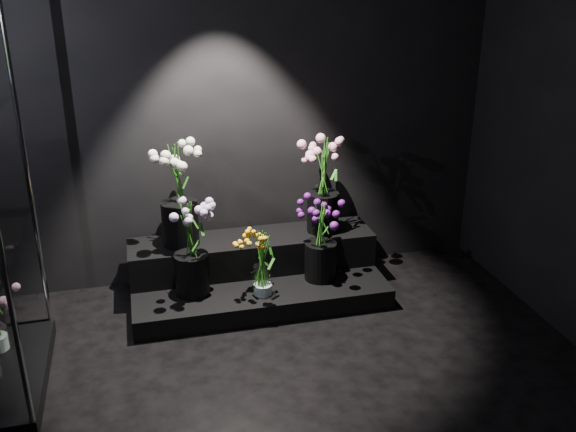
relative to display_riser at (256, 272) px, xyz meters
name	(u,v)px	position (x,y,z in m)	size (l,w,h in m)	color
wall_back	(228,100)	(-0.10, 0.37, 1.23)	(4.00, 4.00, 0.00)	black
display_riser	(256,272)	(0.00, 0.00, 0.00)	(1.84, 0.82, 0.41)	black
bouquet_orange_bells	(263,263)	(-0.01, -0.32, 0.23)	(0.26, 0.26, 0.48)	white
bouquet_lilac	(190,242)	(-0.49, -0.18, 0.38)	(0.42, 0.42, 0.72)	black
bouquet_purple	(321,237)	(0.45, -0.18, 0.32)	(0.43, 0.43, 0.59)	black
bouquet_cream_roses	(178,186)	(-0.53, 0.11, 0.69)	(0.41, 0.41, 0.80)	black
bouquet_pink_roses	(324,181)	(0.55, 0.10, 0.64)	(0.36, 0.36, 0.72)	black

